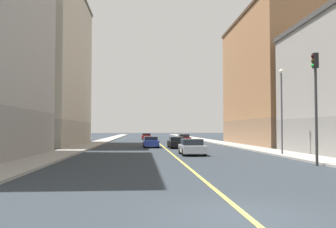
{
  "coord_description": "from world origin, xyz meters",
  "views": [
    {
      "loc": [
        -2.62,
        -8.94,
        2.17
      ],
      "look_at": [
        0.18,
        29.77,
        3.8
      ],
      "focal_mm": 38.5,
      "sensor_mm": 36.0,
      "label": 1
    }
  ],
  "objects_px": {
    "car_silver": "(192,147)",
    "car_red": "(147,136)",
    "traffic_light_left_near": "(316,93)",
    "car_black": "(176,143)",
    "building_right_midblock": "(45,66)",
    "car_maroon": "(184,138)",
    "car_blue": "(151,142)",
    "building_left_mid": "(274,80)",
    "street_lamp_left_near": "(282,102)"
  },
  "relations": [
    {
      "from": "building_right_midblock",
      "to": "car_red",
      "type": "xyz_separation_m",
      "value": [
        13.9,
        27.19,
        -9.92
      ]
    },
    {
      "from": "building_right_midblock",
      "to": "car_red",
      "type": "bearing_deg",
      "value": 62.92
    },
    {
      "from": "street_lamp_left_near",
      "to": "car_silver",
      "type": "height_order",
      "value": "street_lamp_left_near"
    },
    {
      "from": "building_left_mid",
      "to": "car_silver",
      "type": "height_order",
      "value": "building_left_mid"
    },
    {
      "from": "building_right_midblock",
      "to": "car_black",
      "type": "bearing_deg",
      "value": -24.67
    },
    {
      "from": "car_red",
      "to": "car_maroon",
      "type": "bearing_deg",
      "value": -66.32
    },
    {
      "from": "car_black",
      "to": "car_red",
      "type": "bearing_deg",
      "value": 94.85
    },
    {
      "from": "car_silver",
      "to": "car_blue",
      "type": "height_order",
      "value": "car_silver"
    },
    {
      "from": "car_maroon",
      "to": "street_lamp_left_near",
      "type": "bearing_deg",
      "value": -82.9
    },
    {
      "from": "car_blue",
      "to": "street_lamp_left_near",
      "type": "bearing_deg",
      "value": -54.07
    },
    {
      "from": "car_red",
      "to": "car_blue",
      "type": "height_order",
      "value": "same"
    },
    {
      "from": "building_left_mid",
      "to": "car_blue",
      "type": "height_order",
      "value": "building_left_mid"
    },
    {
      "from": "traffic_light_left_near",
      "to": "car_black",
      "type": "relative_size",
      "value": 1.53
    },
    {
      "from": "street_lamp_left_near",
      "to": "car_red",
      "type": "bearing_deg",
      "value": 102.32
    },
    {
      "from": "building_right_midblock",
      "to": "car_blue",
      "type": "height_order",
      "value": "building_right_midblock"
    },
    {
      "from": "car_maroon",
      "to": "car_black",
      "type": "bearing_deg",
      "value": -98.97
    },
    {
      "from": "traffic_light_left_near",
      "to": "building_left_mid",
      "type": "bearing_deg",
      "value": 74.05
    },
    {
      "from": "building_left_mid",
      "to": "street_lamp_left_near",
      "type": "bearing_deg",
      "value": -109.16
    },
    {
      "from": "building_left_mid",
      "to": "street_lamp_left_near",
      "type": "xyz_separation_m",
      "value": [
        -6.84,
        -19.68,
        -4.59
      ]
    },
    {
      "from": "traffic_light_left_near",
      "to": "building_right_midblock",
      "type": "bearing_deg",
      "value": 129.62
    },
    {
      "from": "car_maroon",
      "to": "car_blue",
      "type": "distance_m",
      "value": 20.04
    },
    {
      "from": "building_right_midblock",
      "to": "traffic_light_left_near",
      "type": "bearing_deg",
      "value": -50.38
    },
    {
      "from": "traffic_light_left_near",
      "to": "car_maroon",
      "type": "bearing_deg",
      "value": 94.35
    },
    {
      "from": "car_silver",
      "to": "car_red",
      "type": "distance_m",
      "value": 45.99
    },
    {
      "from": "traffic_light_left_near",
      "to": "car_silver",
      "type": "height_order",
      "value": "traffic_light_left_near"
    },
    {
      "from": "car_maroon",
      "to": "car_blue",
      "type": "xyz_separation_m",
      "value": [
        -6.16,
        -19.07,
        -0.0
      ]
    },
    {
      "from": "building_right_midblock",
      "to": "car_maroon",
      "type": "xyz_separation_m",
      "value": [
        20.13,
        12.98,
        -9.94
      ]
    },
    {
      "from": "car_silver",
      "to": "car_maroon",
      "type": "height_order",
      "value": "car_silver"
    },
    {
      "from": "car_black",
      "to": "car_maroon",
      "type": "xyz_separation_m",
      "value": [
        3.27,
        20.72,
        0.0
      ]
    },
    {
      "from": "car_red",
      "to": "car_maroon",
      "type": "xyz_separation_m",
      "value": [
        6.23,
        -14.21,
        -0.01
      ]
    },
    {
      "from": "car_silver",
      "to": "car_maroon",
      "type": "xyz_separation_m",
      "value": [
        3.0,
        31.66,
        -0.02
      ]
    },
    {
      "from": "street_lamp_left_near",
      "to": "car_blue",
      "type": "distance_m",
      "value": 17.94
    },
    {
      "from": "street_lamp_left_near",
      "to": "car_red",
      "type": "height_order",
      "value": "street_lamp_left_near"
    },
    {
      "from": "car_red",
      "to": "car_blue",
      "type": "bearing_deg",
      "value": -89.87
    },
    {
      "from": "street_lamp_left_near",
      "to": "car_blue",
      "type": "bearing_deg",
      "value": 125.93
    },
    {
      "from": "traffic_light_left_near",
      "to": "street_lamp_left_near",
      "type": "relative_size",
      "value": 0.97
    },
    {
      "from": "car_blue",
      "to": "car_red",
      "type": "bearing_deg",
      "value": 90.13
    },
    {
      "from": "car_silver",
      "to": "car_maroon",
      "type": "distance_m",
      "value": 31.81
    },
    {
      "from": "building_right_midblock",
      "to": "street_lamp_left_near",
      "type": "distance_m",
      "value": 32.25
    },
    {
      "from": "street_lamp_left_near",
      "to": "car_red",
      "type": "relative_size",
      "value": 1.63
    },
    {
      "from": "building_left_mid",
      "to": "building_right_midblock",
      "type": "bearing_deg",
      "value": 178.85
    },
    {
      "from": "traffic_light_left_near",
      "to": "street_lamp_left_near",
      "type": "bearing_deg",
      "value": 82.58
    },
    {
      "from": "building_right_midblock",
      "to": "street_lamp_left_near",
      "type": "height_order",
      "value": "building_right_midblock"
    },
    {
      "from": "traffic_light_left_near",
      "to": "car_silver",
      "type": "xyz_separation_m",
      "value": [
        -6.13,
        9.41,
        -3.64
      ]
    },
    {
      "from": "car_silver",
      "to": "car_blue",
      "type": "bearing_deg",
      "value": 104.06
    },
    {
      "from": "car_red",
      "to": "car_black",
      "type": "bearing_deg",
      "value": -85.15
    },
    {
      "from": "car_red",
      "to": "building_right_midblock",
      "type": "bearing_deg",
      "value": -117.08
    },
    {
      "from": "street_lamp_left_near",
      "to": "car_silver",
      "type": "relative_size",
      "value": 1.61
    },
    {
      "from": "car_silver",
      "to": "car_red",
      "type": "height_order",
      "value": "car_silver"
    },
    {
      "from": "building_right_midblock",
      "to": "car_silver",
      "type": "relative_size",
      "value": 5.1
    }
  ]
}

